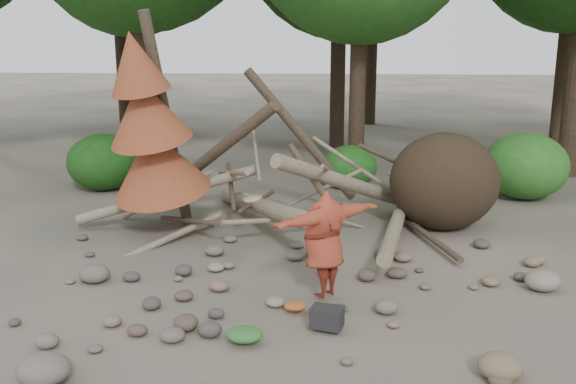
{
  "coord_description": "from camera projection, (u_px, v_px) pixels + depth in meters",
  "views": [
    {
      "loc": [
        0.31,
        -8.51,
        3.84
      ],
      "look_at": [
        -0.37,
        1.5,
        1.4
      ],
      "focal_mm": 40.0,
      "sensor_mm": 36.0,
      "label": 1
    }
  ],
  "objects": [
    {
      "name": "boulder_front_left",
      "position": [
        43.0,
        370.0,
        7.22
      ],
      "size": [
        0.61,
        0.55,
        0.37
      ],
      "primitive_type": "ellipsoid",
      "color": "#6A6158",
      "rests_on": "ground"
    },
    {
      "name": "frisbee_thrower",
      "position": [
        324.0,
        244.0,
        9.38
      ],
      "size": [
        2.05,
        1.69,
        1.66
      ],
      "color": "maroon",
      "rests_on": "ground"
    },
    {
      "name": "cloth_orange",
      "position": [
        295.0,
        309.0,
        9.12
      ],
      "size": [
        0.32,
        0.26,
        0.12
      ],
      "primitive_type": "ellipsoid",
      "color": "#A54D1C",
      "rests_on": "ground"
    },
    {
      "name": "ground",
      "position": [
        307.0,
        312.0,
        9.17
      ],
      "size": [
        120.0,
        120.0,
        0.0
      ],
      "primitive_type": "plane",
      "color": "#514C44",
      "rests_on": "ground"
    },
    {
      "name": "boulder_front_right",
      "position": [
        500.0,
        366.0,
        7.36
      ],
      "size": [
        0.52,
        0.47,
        0.31
      ],
      "primitive_type": "ellipsoid",
      "color": "#78644B",
      "rests_on": "ground"
    },
    {
      "name": "bush_mid",
      "position": [
        350.0,
        167.0,
        16.55
      ],
      "size": [
        1.4,
        1.4,
        1.12
      ],
      "primitive_type": "ellipsoid",
      "color": "#24611C",
      "rests_on": "ground"
    },
    {
      "name": "dead_conifer",
      "position": [
        151.0,
        130.0,
        12.15
      ],
      "size": [
        2.06,
        2.16,
        4.35
      ],
      "color": "#4C3F30",
      "rests_on": "ground"
    },
    {
      "name": "bush_right",
      "position": [
        526.0,
        166.0,
        15.44
      ],
      "size": [
        2.0,
        2.0,
        1.6
      ],
      "primitive_type": "ellipsoid",
      "color": "#2D7323",
      "rests_on": "ground"
    },
    {
      "name": "bush_left",
      "position": [
        103.0,
        162.0,
        16.35
      ],
      "size": [
        1.8,
        1.8,
        1.44
      ],
      "primitive_type": "ellipsoid",
      "color": "#1A4D14",
      "rests_on": "ground"
    },
    {
      "name": "boulder_mid_left",
      "position": [
        94.0,
        273.0,
        10.25
      ],
      "size": [
        0.49,
        0.45,
        0.3
      ],
      "primitive_type": "ellipsoid",
      "color": "#625C53",
      "rests_on": "ground"
    },
    {
      "name": "boulder_mid_right",
      "position": [
        543.0,
        281.0,
        9.92
      ],
      "size": [
        0.54,
        0.49,
        0.32
      ],
      "primitive_type": "ellipsoid",
      "color": "gray",
      "rests_on": "ground"
    },
    {
      "name": "cloth_green",
      "position": [
        245.0,
        338.0,
        8.19
      ],
      "size": [
        0.48,
        0.4,
        0.18
      ],
      "primitive_type": "ellipsoid",
      "color": "#2C6829",
      "rests_on": "ground"
    },
    {
      "name": "deadfall_pile",
      "position": [
        415.0,
        184.0,
        12.92
      ],
      "size": [
        8.55,
        5.24,
        3.3
      ],
      "color": "#332619",
      "rests_on": "ground"
    },
    {
      "name": "backpack",
      "position": [
        327.0,
        321.0,
        8.55
      ],
      "size": [
        0.48,
        0.38,
        0.28
      ],
      "primitive_type": "cube",
      "rotation": [
        0.0,
        0.0,
        -0.28
      ],
      "color": "black",
      "rests_on": "ground"
    }
  ]
}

